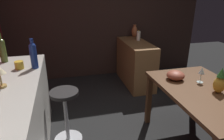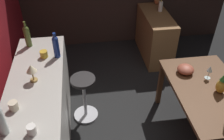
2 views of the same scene
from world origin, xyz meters
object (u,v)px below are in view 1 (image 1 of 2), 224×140
at_px(pillar_candle_tall, 138,36).
at_px(wine_bottle_cobalt, 33,54).
at_px(cup_mustard, 19,65).
at_px(fruit_bowl, 176,75).
at_px(bar_stool, 66,116).
at_px(wine_glass_left, 202,71).
at_px(sideboard_cabinet, 135,63).
at_px(dining_table, 206,98).
at_px(vase_copper, 135,31).
at_px(pineapple_centerpiece, 220,82).
at_px(wine_bottle_olive, 2,49).

bearing_deg(pillar_candle_tall, wine_bottle_cobalt, 127.24).
bearing_deg(cup_mustard, fruit_bowl, -101.78).
bearing_deg(pillar_candle_tall, fruit_bowl, 173.86).
height_order(bar_stool, wine_glass_left, wine_glass_left).
relative_size(fruit_bowl, cup_mustard, 1.60).
height_order(sideboard_cabinet, pillar_candle_tall, pillar_candle_tall).
xyz_separation_m(fruit_bowl, wine_bottle_cobalt, (0.34, 1.55, 0.27)).
xyz_separation_m(dining_table, bar_stool, (0.48, 1.44, -0.29)).
bearing_deg(vase_copper, cup_mustard, 129.86).
distance_m(wine_bottle_cobalt, vase_copper, 2.40).
xyz_separation_m(pineapple_centerpiece, fruit_bowl, (0.39, 0.25, -0.06)).
height_order(bar_stool, wine_bottle_olive, wine_bottle_olive).
xyz_separation_m(bar_stool, vase_copper, (1.82, -1.48, 0.58)).
height_order(sideboard_cabinet, wine_bottle_olive, wine_bottle_olive).
bearing_deg(cup_mustard, pillar_candle_tall, -55.48).
relative_size(dining_table, vase_copper, 5.20).
distance_m(sideboard_cabinet, pineapple_centerpiece, 1.98).
xyz_separation_m(wine_glass_left, pillar_candle_tall, (1.80, 0.05, 0.04)).
distance_m(bar_stool, wine_glass_left, 1.61).
height_order(bar_stool, fruit_bowl, fruit_bowl).
height_order(bar_stool, cup_mustard, cup_mustard).
bearing_deg(pineapple_centerpiece, cup_mustard, 69.08).
bearing_deg(bar_stool, pillar_candle_tall, -43.62).
height_order(dining_table, pillar_candle_tall, pillar_candle_tall).
distance_m(wine_bottle_cobalt, wine_bottle_olive, 0.49).
height_order(fruit_bowl, vase_copper, vase_copper).
bearing_deg(pineapple_centerpiece, wine_bottle_olive, 64.32).
bearing_deg(wine_glass_left, fruit_bowl, 58.81).
bearing_deg(cup_mustard, wine_glass_left, -104.33).
relative_size(wine_glass_left, fruit_bowl, 0.87).
height_order(cup_mustard, vase_copper, vase_copper).
height_order(sideboard_cabinet, fruit_bowl, fruit_bowl).
xyz_separation_m(wine_bottle_cobalt, vase_copper, (1.62, -1.76, -0.12)).
relative_size(bar_stool, cup_mustard, 5.24).
bearing_deg(sideboard_cabinet, pillar_candle_tall, -34.46).
height_order(dining_table, sideboard_cabinet, sideboard_cabinet).
bearing_deg(cup_mustard, wine_bottle_olive, 36.01).
distance_m(dining_table, wine_glass_left, 0.30).
bearing_deg(bar_stool, pineapple_centerpiece, -109.47).
distance_m(pineapple_centerpiece, cup_mustard, 2.11).
bearing_deg(wine_glass_left, pillar_candle_tall, 1.63).
relative_size(pineapple_centerpiece, vase_copper, 1.07).
bearing_deg(fruit_bowl, pineapple_centerpiece, -147.54).
distance_m(bar_stool, pillar_candle_tall, 2.17).
xyz_separation_m(sideboard_cabinet, pillar_candle_tall, (0.13, -0.09, 0.50)).
bearing_deg(vase_copper, sideboard_cabinet, 164.53).
bearing_deg(bar_stool, vase_copper, -39.03).
distance_m(bar_stool, wine_bottle_olive, 1.09).
bearing_deg(vase_copper, dining_table, 179.05).
distance_m(wine_glass_left, wine_bottle_olive, 2.31).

